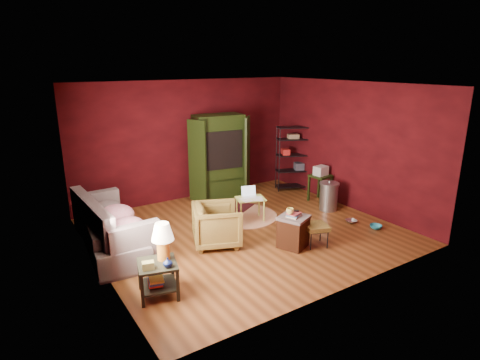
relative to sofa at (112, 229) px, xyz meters
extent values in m
cube|color=brown|center=(2.41, -0.56, -0.43)|extent=(5.50, 5.00, 0.02)
cube|color=white|center=(2.41, -0.56, 2.39)|extent=(5.50, 5.00, 0.02)
cube|color=#470A0E|center=(2.41, 1.95, 0.98)|extent=(5.50, 0.02, 2.80)
cube|color=#470A0E|center=(2.41, -3.07, 0.98)|extent=(5.50, 0.02, 2.80)
cube|color=#470A0E|center=(-0.35, -0.56, 0.98)|extent=(0.02, 5.00, 2.80)
cube|color=#470A0E|center=(5.17, -0.56, 0.98)|extent=(0.02, 5.00, 2.80)
cube|color=white|center=(-0.32, -1.56, 1.18)|extent=(0.02, 1.20, 1.40)
imported|color=#655759|center=(0.00, 0.00, 0.00)|extent=(0.82, 2.21, 0.84)
imported|color=black|center=(1.66, -0.75, -0.01)|extent=(1.00, 1.03, 0.83)
imported|color=silver|center=(4.49, -1.36, -0.31)|extent=(0.24, 0.10, 0.23)
imported|color=#29A2C2|center=(4.66, -1.84, -0.30)|extent=(0.25, 0.11, 0.24)
imported|color=#0D1741|center=(0.23, -1.92, 0.15)|extent=(0.16, 0.16, 0.13)
imported|color=#D2CA67|center=(2.66, -1.57, 0.29)|extent=(0.13, 0.11, 0.13)
cube|color=black|center=(0.14, -1.73, 0.06)|extent=(0.65, 0.65, 0.04)
cube|color=black|center=(0.14, -1.73, -0.26)|extent=(0.61, 0.61, 0.03)
cube|color=black|center=(-0.15, -1.90, -0.18)|extent=(0.05, 0.05, 0.49)
cube|color=black|center=(0.31, -2.03, -0.18)|extent=(0.05, 0.05, 0.49)
cube|color=black|center=(-0.02, -1.44, -0.18)|extent=(0.05, 0.05, 0.49)
cube|color=black|center=(0.44, -1.57, -0.18)|extent=(0.05, 0.05, 0.49)
cylinder|color=orange|center=(0.27, -1.68, 0.23)|extent=(0.22, 0.22, 0.30)
cone|color=#F2E5C6|center=(0.27, -1.68, 0.50)|extent=(0.39, 0.39, 0.25)
cube|color=#9B9654|center=(-0.02, -1.83, 0.13)|extent=(0.18, 0.14, 0.11)
cube|color=#E14F38|center=(0.10, -1.72, -0.22)|extent=(0.25, 0.29, 0.03)
cube|color=#3875E1|center=(0.11, -1.73, -0.19)|extent=(0.25, 0.29, 0.03)
cube|color=#FEF954|center=(0.12, -1.73, -0.16)|extent=(0.25, 0.29, 0.03)
cube|color=#655759|center=(0.06, 0.04, -0.13)|extent=(0.91, 2.00, 0.42)
cube|color=#655759|center=(-0.30, 0.02, 0.15)|extent=(0.27, 1.98, 0.83)
cube|color=#655759|center=(0.10, -0.95, 0.10)|extent=(0.84, 0.22, 0.57)
cube|color=#655759|center=(0.02, 1.02, 0.10)|extent=(0.84, 0.22, 0.57)
ellipsoid|color=#A71748|center=(0.14, -0.53, 0.20)|extent=(0.56, 0.56, 0.29)
ellipsoid|color=#A71748|center=(0.11, 0.04, 0.22)|extent=(0.63, 0.63, 0.33)
ellipsoid|color=#655759|center=(0.09, 0.56, 0.18)|extent=(0.52, 0.52, 0.27)
cube|color=#3A1A0D|center=(2.75, -1.57, -0.16)|extent=(0.58, 0.58, 0.53)
cube|color=#655759|center=(2.75, -1.57, 0.13)|extent=(0.62, 0.62, 0.05)
cube|color=#C0B29E|center=(2.75, -1.57, 0.17)|extent=(0.31, 0.28, 0.02)
cube|color=teal|center=(2.75, -1.57, 0.19)|extent=(0.31, 0.29, 0.02)
cube|color=#B4434A|center=(2.75, -1.57, 0.21)|extent=(0.28, 0.25, 0.02)
cube|color=black|center=(2.81, -1.51, 0.23)|extent=(0.14, 0.15, 0.02)
cube|color=black|center=(3.13, -1.75, -0.06)|extent=(0.51, 0.51, 0.08)
cube|color=black|center=(3.13, -1.75, -0.11)|extent=(0.46, 0.46, 0.02)
cylinder|color=black|center=(2.92, -1.85, -0.26)|extent=(0.03, 0.03, 0.32)
cylinder|color=black|center=(3.22, -1.96, -0.26)|extent=(0.03, 0.03, 0.32)
cylinder|color=black|center=(3.03, -1.55, -0.26)|extent=(0.03, 0.03, 0.32)
cylinder|color=black|center=(3.33, -1.66, -0.26)|extent=(0.03, 0.03, 0.32)
cylinder|color=#F0E5C8|center=(2.80, 0.17, -0.42)|extent=(1.60, 1.60, 0.01)
cube|color=#53161E|center=(2.63, 0.63, -0.40)|extent=(1.57, 1.41, 0.01)
cube|color=#E7FF74|center=(2.81, -0.12, 0.05)|extent=(0.66, 0.55, 0.03)
cylinder|color=#E7FF74|center=(2.53, -0.20, -0.19)|extent=(0.04, 0.04, 0.47)
cylinder|color=#E7FF74|center=(3.00, -0.35, -0.19)|extent=(0.04, 0.04, 0.47)
cylinder|color=#E7FF74|center=(2.63, 0.11, -0.19)|extent=(0.04, 0.04, 0.47)
cylinder|color=#E7FF74|center=(3.10, -0.04, -0.19)|extent=(0.04, 0.04, 0.47)
cube|color=white|center=(2.82, -0.09, 0.07)|extent=(0.35, 0.29, 0.02)
cube|color=silver|center=(2.85, 0.01, 0.18)|extent=(0.31, 0.15, 0.20)
cube|color=white|center=(2.68, -0.17, 0.07)|extent=(0.22, 0.30, 0.00)
cube|color=white|center=(2.92, -0.24, 0.07)|extent=(0.31, 0.34, 0.00)
cube|color=black|center=(3.06, 1.61, 0.58)|extent=(1.24, 0.79, 2.00)
cube|color=black|center=(3.04, 1.51, 0.79)|extent=(1.00, 0.60, 0.90)
cube|color=black|center=(2.39, 1.41, 0.58)|extent=(0.26, 0.45, 1.90)
cube|color=black|center=(3.64, 1.23, 0.58)|extent=(0.36, 0.38, 1.90)
cube|color=#2D2F32|center=(3.05, 1.56, 0.68)|extent=(0.72, 0.61, 0.55)
cube|color=black|center=(3.01, 1.30, 0.68)|extent=(0.52, 0.08, 0.42)
cube|color=black|center=(3.05, 1.56, 0.05)|extent=(1.01, 0.65, 0.05)
cylinder|color=black|center=(4.49, 1.07, 0.40)|extent=(0.03, 0.03, 1.64)
cylinder|color=black|center=(5.19, 0.75, 0.40)|extent=(0.03, 0.03, 1.64)
cylinder|color=black|center=(4.63, 1.37, 0.40)|extent=(0.03, 0.03, 1.64)
cylinder|color=black|center=(5.32, 1.05, 0.40)|extent=(0.03, 0.03, 1.64)
cube|color=black|center=(4.91, 1.06, -0.33)|extent=(0.87, 0.65, 0.02)
cube|color=black|center=(4.91, 1.06, 0.08)|extent=(0.87, 0.65, 0.02)
cube|color=black|center=(4.91, 1.06, 0.49)|extent=(0.87, 0.65, 0.02)
cube|color=black|center=(4.91, 1.06, 0.90)|extent=(0.87, 0.65, 0.02)
cube|color=black|center=(4.91, 1.06, 1.20)|extent=(0.87, 0.65, 0.02)
cube|color=#A91D1C|center=(4.74, 1.13, 0.58)|extent=(0.26, 0.28, 0.15)
cube|color=#383846|center=(5.07, 0.98, 0.19)|extent=(0.30, 0.30, 0.18)
cube|color=#8D7154|center=(4.91, 1.06, 0.97)|extent=(0.32, 0.28, 0.11)
cube|color=black|center=(4.87, -0.02, 0.20)|extent=(0.48, 0.48, 0.04)
cube|color=black|center=(4.71, -0.22, -0.11)|extent=(0.05, 0.05, 0.62)
cube|color=black|center=(5.07, -0.18, -0.11)|extent=(0.05, 0.05, 0.62)
cube|color=black|center=(4.67, 0.14, -0.11)|extent=(0.05, 0.05, 0.62)
cube|color=black|center=(5.03, 0.18, -0.11)|extent=(0.05, 0.05, 0.62)
cube|color=silver|center=(4.87, -0.02, 0.33)|extent=(0.33, 0.27, 0.21)
cylinder|color=#95979C|center=(4.62, -0.56, -0.13)|extent=(0.48, 0.48, 0.59)
cylinder|color=#95979C|center=(4.62, -0.56, 0.19)|extent=(0.53, 0.53, 0.04)
sphere|color=#95979C|center=(4.62, -0.56, 0.23)|extent=(0.07, 0.07, 0.06)
camera|label=1|loc=(-1.60, -6.56, 2.77)|focal=30.00mm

